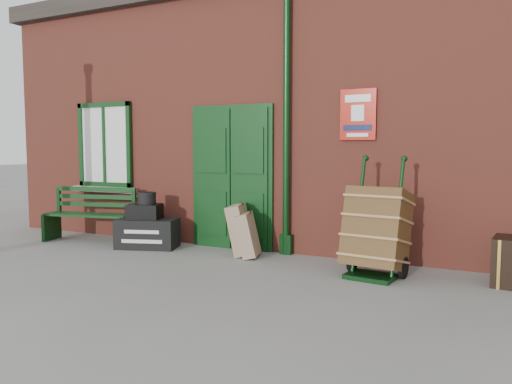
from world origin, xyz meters
The scene contains 9 objects.
ground centered at (0.00, 0.00, 0.00)m, with size 80.00×80.00×0.00m, color gray.
station_building centered at (0.00, 3.49, 2.16)m, with size 10.30×4.30×4.36m.
bench centered at (-2.77, 0.95, 0.48)m, with size 1.60×0.78×0.95m.
houdini_trunk centered at (-1.52, 0.90, 0.23)m, with size 0.93×0.51×0.47m, color black.
strongbox centered at (-1.57, 0.90, 0.58)m, with size 0.51×0.37×0.23m, color black.
hatbox centered at (-1.54, 0.93, 0.79)m, with size 0.28×0.28×0.19m, color black.
suitcase_back centered at (0.05, 1.10, 0.38)m, with size 0.21×0.53×0.74m, color #9F8568.
suitcase_front centered at (0.23, 1.00, 0.33)m, with size 0.19×0.47×0.63m, color #9F8568.
porter_trolley centered at (2.15, 0.75, 0.57)m, with size 0.80×0.85×1.46m.
Camera 1 is at (3.53, -5.38, 1.58)m, focal length 35.00 mm.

